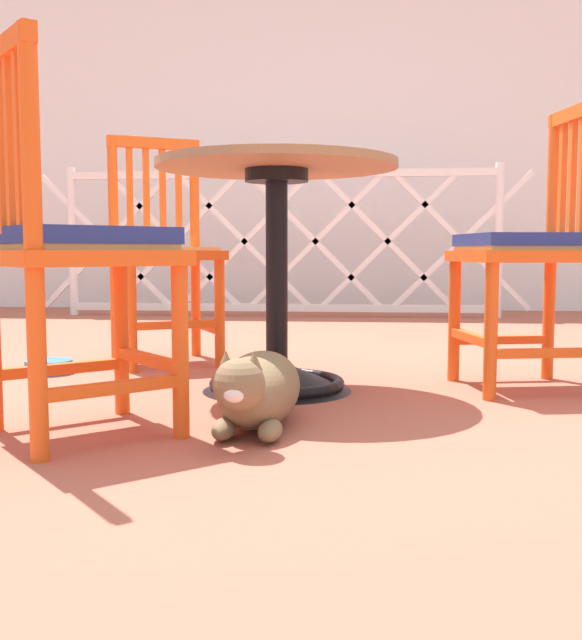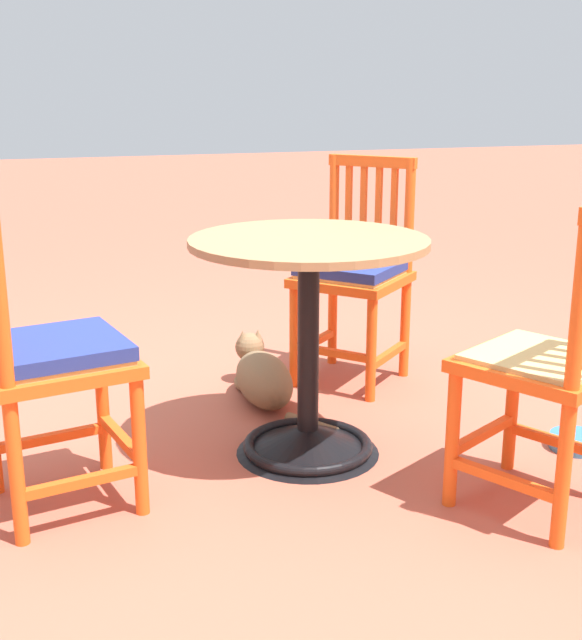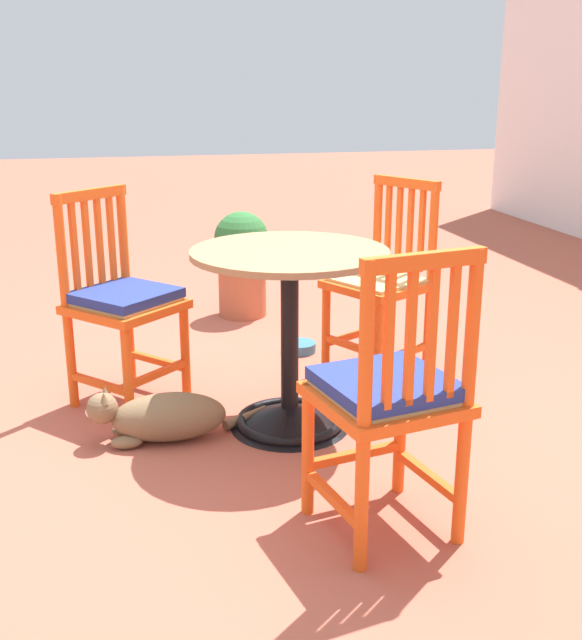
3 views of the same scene
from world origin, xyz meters
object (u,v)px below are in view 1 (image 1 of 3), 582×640
Objects in this scene: orange_chair_tucked_in at (74,252)px; tabby_cat at (257,391)px; orange_chair_facing_out at (530,251)px; orange_chair_near_fence at (163,255)px; cafe_table at (277,303)px; pet_water_bowl at (49,367)px.

tabby_cat is at bearing 14.49° from orange_chair_tucked_in.
orange_chair_facing_out is 1.08m from tabby_cat.
orange_chair_tucked_in is (0.10, -1.20, 0.01)m from orange_chair_near_fence.
pet_water_bowl is at bearing 163.72° from cafe_table.
orange_chair_tucked_in reaches higher than pet_water_bowl.
orange_chair_facing_out reaches higher than pet_water_bowl.
cafe_table is 0.83m from orange_chair_facing_out.
orange_chair_near_fence is (-0.52, 0.57, 0.15)m from cafe_table.
orange_chair_near_fence is at bearing 41.50° from pet_water_bowl.
cafe_table is 0.77m from orange_chair_tucked_in.
tabby_cat is (0.53, -1.09, -0.34)m from orange_chair_near_fence.
orange_chair_near_fence and orange_chair_tucked_in have the same top height.
orange_chair_facing_out is 5.36× the size of pet_water_bowl.
pet_water_bowl is (-0.35, -0.31, -0.41)m from orange_chair_near_fence.
cafe_table is at bearing -47.49° from orange_chair_near_fence.
tabby_cat is at bearing -89.24° from cafe_table.
tabby_cat is at bearing -41.36° from pet_water_bowl.
cafe_table is 0.83× the size of orange_chair_near_fence.
tabby_cat is (0.01, -0.52, -0.19)m from cafe_table.
cafe_table is at bearing -172.07° from orange_chair_facing_out.
orange_chair_facing_out is 1.43m from orange_chair_tucked_in.
cafe_table is 0.78m from orange_chair_near_fence.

